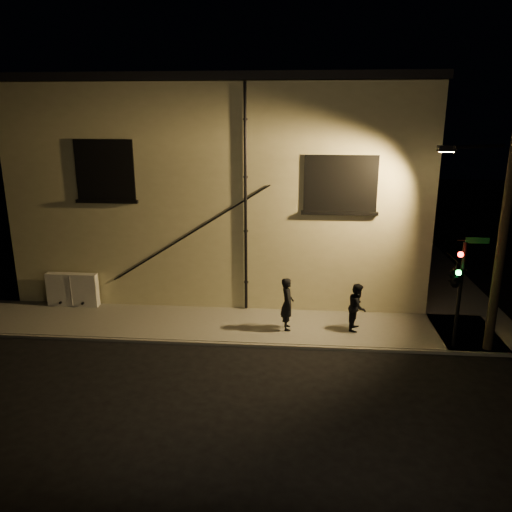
# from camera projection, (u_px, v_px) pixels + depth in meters

# --- Properties ---
(ground) EXTENTS (90.00, 90.00, 0.00)m
(ground) POSITION_uv_depth(u_px,v_px,m) (291.00, 347.00, 16.37)
(ground) COLOR black
(sidewalk) EXTENTS (21.00, 16.00, 0.12)m
(sidewalk) POSITION_uv_depth(u_px,v_px,m) (323.00, 299.00, 20.46)
(sidewalk) COLOR slate
(sidewalk) RESTS_ON ground
(building) EXTENTS (16.20, 12.23, 8.80)m
(building) POSITION_uv_depth(u_px,v_px,m) (234.00, 178.00, 24.02)
(building) COLOR beige
(building) RESTS_ON ground
(utility_cabinet) EXTENTS (2.00, 0.34, 1.31)m
(utility_cabinet) POSITION_uv_depth(u_px,v_px,m) (73.00, 290.00, 19.45)
(utility_cabinet) COLOR silver
(utility_cabinet) RESTS_ON sidewalk
(pedestrian_a) EXTENTS (0.53, 0.73, 1.87)m
(pedestrian_a) POSITION_uv_depth(u_px,v_px,m) (287.00, 304.00, 17.24)
(pedestrian_a) COLOR black
(pedestrian_a) RESTS_ON sidewalk
(pedestrian_b) EXTENTS (0.82, 0.95, 1.67)m
(pedestrian_b) POSITION_uv_depth(u_px,v_px,m) (357.00, 307.00, 17.24)
(pedestrian_b) COLOR black
(pedestrian_b) RESTS_ON sidewalk
(traffic_signal) EXTENTS (1.15, 2.11, 3.64)m
(traffic_signal) POSITION_uv_depth(u_px,v_px,m) (456.00, 275.00, 15.43)
(traffic_signal) COLOR black
(traffic_signal) RESTS_ON sidewalk
(streetlamp_pole) EXTENTS (2.02, 1.38, 6.93)m
(streetlamp_pole) POSITION_uv_depth(u_px,v_px,m) (498.00, 240.00, 15.11)
(streetlamp_pole) COLOR black
(streetlamp_pole) RESTS_ON ground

